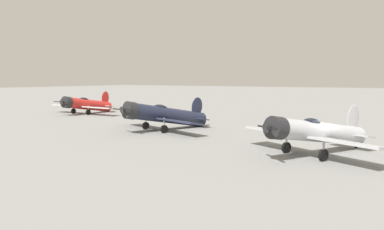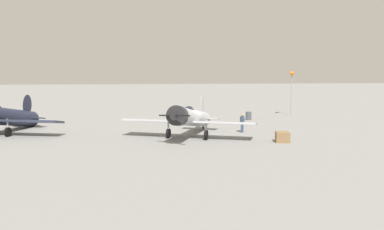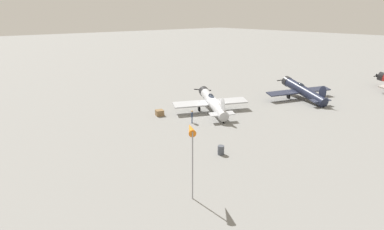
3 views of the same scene
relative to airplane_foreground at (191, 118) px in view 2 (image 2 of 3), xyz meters
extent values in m
plane|color=gray|center=(0.45, -0.21, -1.61)|extent=(400.00, 400.00, 0.00)
cylinder|color=#B7BABF|center=(0.45, -0.21, -0.04)|extent=(8.87, 5.08, 2.65)
cylinder|color=#232326|center=(-3.46, 1.60, 0.58)|extent=(1.63, 1.82, 1.61)
cone|color=#232326|center=(-4.05, 1.87, 0.67)|extent=(0.84, 0.83, 0.69)
cube|color=black|center=(-4.19, 1.93, 0.67)|extent=(2.07, 2.03, 0.26)
ellipsoid|color=black|center=(-0.37, 0.17, 0.68)|extent=(1.93, 1.44, 0.91)
cube|color=#ADAFB5|center=(-0.53, 0.24, -0.26)|extent=(6.41, 10.87, 0.46)
ellipsoid|color=#B7BABF|center=(3.90, -1.80, 0.73)|extent=(1.67, 0.85, 2.26)
cube|color=#ADAFB5|center=(3.72, -1.71, -0.48)|extent=(2.43, 3.55, 0.26)
cylinder|color=#999BA0|center=(-1.69, -0.97, -0.63)|extent=(0.14, 0.14, 1.17)
cylinder|color=black|center=(-1.69, -0.97, -1.21)|extent=(0.81, 0.52, 0.80)
cylinder|color=#999BA0|center=(-0.36, 1.92, -0.63)|extent=(0.14, 0.14, 1.17)
cylinder|color=black|center=(-0.36, 1.92, -1.21)|extent=(0.81, 0.52, 0.80)
cylinder|color=black|center=(4.39, -2.02, -1.47)|extent=(0.30, 0.21, 0.28)
cylinder|color=#1E2338|center=(4.94, 16.24, -0.10)|extent=(9.48, 4.52, 3.12)
ellipsoid|color=#1E2338|center=(8.65, 14.99, 0.61)|extent=(1.77, 0.70, 2.33)
cube|color=#282D42|center=(8.47, 15.05, -0.64)|extent=(2.13, 3.57, 0.28)
cylinder|color=#999BA0|center=(2.80, 15.17, -0.65)|extent=(0.14, 0.14, 1.12)
cylinder|color=black|center=(2.80, 15.17, -1.21)|extent=(0.82, 0.44, 0.80)
cylinder|color=black|center=(9.19, 14.81, -1.47)|extent=(0.30, 0.18, 0.28)
cylinder|color=#384766|center=(1.65, -5.14, -1.18)|extent=(0.13, 0.13, 0.86)
cylinder|color=#384766|center=(1.42, -4.93, -1.18)|extent=(0.13, 0.13, 0.86)
cube|color=#384766|center=(1.53, -5.03, -0.44)|extent=(0.50, 0.49, 0.61)
sphere|color=tan|center=(1.53, -5.03, -0.01)|extent=(0.23, 0.23, 0.23)
cylinder|color=#384766|center=(1.75, -5.23, -0.42)|extent=(0.09, 0.09, 0.58)
cylinder|color=#384766|center=(1.32, -4.84, -0.42)|extent=(0.09, 0.09, 0.58)
cube|color=olive|center=(-3.73, -6.59, -1.21)|extent=(1.29, 1.28, 0.80)
cylinder|color=#474C56|center=(10.57, -8.74, -1.14)|extent=(0.66, 0.66, 0.95)
torus|color=#474C56|center=(10.57, -8.74, -0.95)|extent=(0.69, 0.69, 0.04)
torus|color=#474C56|center=(10.57, -8.74, -1.33)|extent=(0.69, 0.69, 0.04)
cylinder|color=gray|center=(14.65, -15.94, 1.18)|extent=(0.10, 0.10, 5.59)
cone|color=orange|center=(13.83, -15.42, 3.83)|extent=(1.94, 1.52, 0.56)
camera|label=1|loc=(-26.34, -6.48, 3.74)|focal=34.93mm
camera|label=2|loc=(-30.21, 5.35, 3.51)|focal=34.45mm
camera|label=3|loc=(30.01, -28.82, 12.04)|focal=28.10mm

